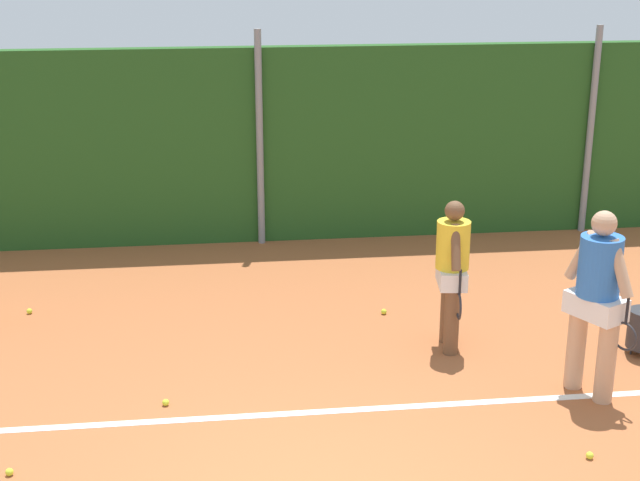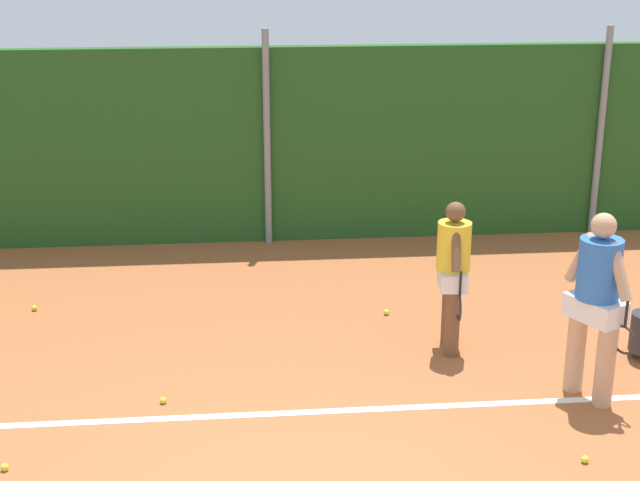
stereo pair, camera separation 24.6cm
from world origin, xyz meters
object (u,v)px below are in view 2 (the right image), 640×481
(tennis_ball_0, at_px, (386,312))
(tennis_ball_7, at_px, (585,459))
(player_midcourt, at_px, (453,268))
(tennis_ball_3, at_px, (620,238))
(tennis_ball_5, at_px, (5,467))
(tennis_ball_10, at_px, (163,400))
(tennis_ball_9, at_px, (34,308))
(player_foreground_near, at_px, (597,297))

(tennis_ball_0, xyz_separation_m, tennis_ball_7, (1.18, -3.35, 0.00))
(player_midcourt, distance_m, tennis_ball_3, 4.89)
(player_midcourt, xyz_separation_m, tennis_ball_7, (0.64, -2.36, -0.90))
(tennis_ball_5, relative_size, tennis_ball_10, 1.00)
(tennis_ball_7, bearing_deg, tennis_ball_5, 176.15)
(tennis_ball_5, distance_m, tennis_ball_9, 3.56)
(tennis_ball_3, bearing_deg, player_midcourt, -134.18)
(player_foreground_near, xyz_separation_m, player_midcourt, (-1.09, 1.22, -0.12))
(tennis_ball_5, height_order, tennis_ball_7, same)
(tennis_ball_0, distance_m, tennis_ball_7, 3.55)
(player_midcourt, xyz_separation_m, tennis_ball_10, (-3.03, -0.97, -0.90))
(player_foreground_near, xyz_separation_m, tennis_ball_0, (-1.62, 2.20, -1.02))
(player_foreground_near, xyz_separation_m, tennis_ball_10, (-4.12, 0.25, -1.02))
(player_midcourt, height_order, tennis_ball_10, player_midcourt)
(tennis_ball_10, bearing_deg, tennis_ball_0, 38.10)
(player_foreground_near, distance_m, tennis_ball_0, 2.92)
(tennis_ball_0, distance_m, tennis_ball_5, 4.81)
(player_midcourt, bearing_deg, tennis_ball_9, -100.44)
(player_midcourt, height_order, tennis_ball_9, player_midcourt)
(player_midcourt, relative_size, tennis_ball_3, 25.20)
(tennis_ball_3, relative_size, tennis_ball_5, 1.00)
(player_foreground_near, relative_size, tennis_ball_10, 28.46)
(tennis_ball_9, bearing_deg, tennis_ball_3, 13.54)
(player_midcourt, height_order, tennis_ball_3, player_midcourt)
(tennis_ball_7, bearing_deg, tennis_ball_0, 109.35)
(tennis_ball_3, bearing_deg, tennis_ball_10, -145.29)
(tennis_ball_3, relative_size, tennis_ball_7, 1.00)
(player_foreground_near, xyz_separation_m, tennis_ball_5, (-5.37, -0.82, -1.02))
(tennis_ball_10, bearing_deg, tennis_ball_3, 34.71)
(tennis_ball_5, bearing_deg, tennis_ball_7, -3.85)
(tennis_ball_0, height_order, tennis_ball_3, same)
(tennis_ball_3, xyz_separation_m, tennis_ball_9, (-8.08, -1.95, 0.00))
(tennis_ball_7, bearing_deg, player_foreground_near, 68.64)
(player_foreground_near, height_order, player_midcourt, player_foreground_near)
(player_midcourt, bearing_deg, player_foreground_near, 49.04)
(player_midcourt, bearing_deg, tennis_ball_0, -144.40)
(tennis_ball_0, relative_size, tennis_ball_7, 1.00)
(tennis_ball_0, xyz_separation_m, tennis_ball_9, (-4.20, 0.52, 0.00))
(tennis_ball_5, bearing_deg, tennis_ball_0, 38.86)
(tennis_ball_0, xyz_separation_m, tennis_ball_5, (-3.75, -3.02, 0.00))
(tennis_ball_3, height_order, tennis_ball_9, same)
(tennis_ball_10, bearing_deg, player_foreground_near, -3.44)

